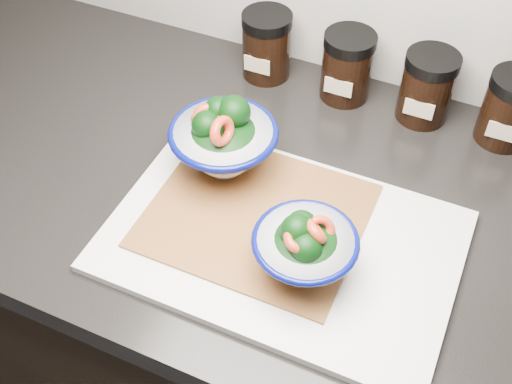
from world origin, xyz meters
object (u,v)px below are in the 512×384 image
at_px(spice_jar_a, 267,45).
at_px(spice_jar_b, 347,66).
at_px(spice_jar_d, 510,109).
at_px(cutting_board, 282,241).
at_px(bowl_right, 305,248).
at_px(spice_jar_c, 427,87).
at_px(bowl_left, 223,140).

distance_m(spice_jar_a, spice_jar_b, 0.14).
height_order(spice_jar_b, spice_jar_d, same).
xyz_separation_m(cutting_board, spice_jar_b, (-0.03, 0.33, 0.05)).
xyz_separation_m(bowl_right, spice_jar_d, (0.18, 0.36, -0.00)).
relative_size(spice_jar_c, spice_jar_d, 1.00).
bearing_deg(bowl_left, cutting_board, -34.47).
relative_size(spice_jar_b, spice_jar_c, 1.00).
bearing_deg(cutting_board, spice_jar_d, 55.51).
bearing_deg(bowl_left, bowl_right, -36.10).
bearing_deg(bowl_right, bowl_left, 143.90).
bearing_deg(cutting_board, spice_jar_c, 72.85).
bearing_deg(bowl_left, spice_jar_c, 46.78).
bearing_deg(spice_jar_b, spice_jar_d, 0.00).
bearing_deg(spice_jar_d, spice_jar_c, 180.00).
bearing_deg(bowl_left, spice_jar_a, 99.40).
relative_size(cutting_board, bowl_left, 2.96).
height_order(bowl_left, spice_jar_a, bowl_left).
relative_size(cutting_board, spice_jar_c, 3.98).
xyz_separation_m(bowl_left, spice_jar_c, (0.23, 0.24, -0.01)).
bearing_deg(spice_jar_d, spice_jar_b, 180.00).
height_order(bowl_left, spice_jar_b, bowl_left).
xyz_separation_m(bowl_left, bowl_right, (0.17, -0.12, -0.01)).
distance_m(cutting_board, spice_jar_b, 0.33).
height_order(spice_jar_a, spice_jar_b, same).
height_order(cutting_board, spice_jar_b, spice_jar_b).
height_order(cutting_board, spice_jar_a, spice_jar_a).
distance_m(cutting_board, bowl_right, 0.08).
bearing_deg(cutting_board, spice_jar_a, 116.82).
bearing_deg(spice_jar_a, spice_jar_c, 0.00).
height_order(spice_jar_b, spice_jar_c, same).
bearing_deg(cutting_board, bowl_right, -40.49).
relative_size(bowl_left, spice_jar_c, 1.35).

